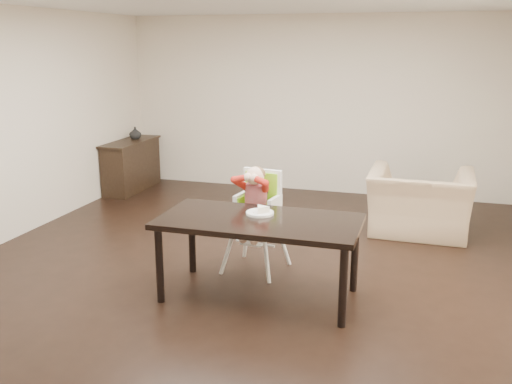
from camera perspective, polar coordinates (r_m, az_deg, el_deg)
ground at (r=5.91m, az=-0.90°, el=-7.96°), size 7.00×7.00×0.00m
room_walls at (r=5.47m, az=-0.98°, el=10.29°), size 6.02×7.02×2.71m
dining_table at (r=5.13m, az=0.33°, el=-3.53°), size 1.80×0.90×0.75m
high_chair at (r=5.74m, az=0.10°, el=-0.52°), size 0.51×0.51×1.09m
plate at (r=5.23m, az=0.47°, el=-1.96°), size 0.33×0.33×0.07m
armchair at (r=7.18m, az=16.11°, el=0.01°), size 1.22×0.81×1.05m
sideboard at (r=9.25m, az=-12.35°, el=2.63°), size 0.44×1.26×0.79m
vase at (r=9.31m, az=-11.99°, el=5.77°), size 0.23×0.23×0.19m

